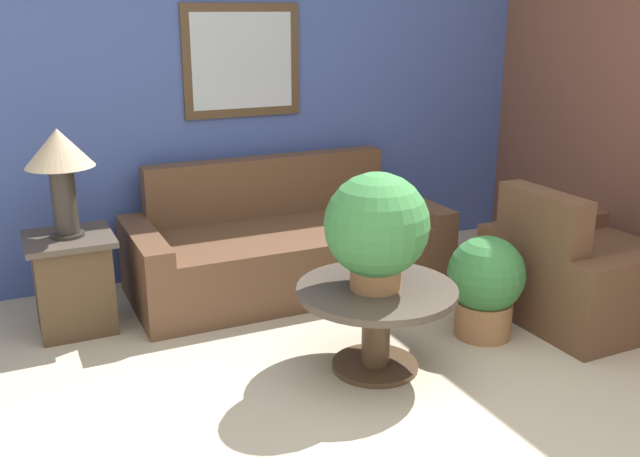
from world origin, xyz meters
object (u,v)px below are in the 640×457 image
Objects in this scene: side_table at (73,282)px; armchair at (583,275)px; couch_main at (286,248)px; coffee_table at (376,310)px; potted_plant_on_table at (377,228)px; table_lamp at (60,159)px; potted_plant_floor at (486,283)px.

armchair is at bearing -21.65° from side_table.
coffee_table is at bearing -91.35° from couch_main.
armchair is at bearing 2.14° from coffee_table.
armchair is 1.63× the size of potted_plant_on_table.
side_table is at bearing 0.00° from table_lamp.
side_table is 0.96× the size of potted_plant_on_table.
potted_plant_on_table is (-1.53, -0.06, 0.53)m from armchair.
potted_plant_floor is at bearing 86.79° from armchair.
table_lamp is at bearing 138.62° from potted_plant_on_table.
armchair is 3.24m from table_lamp.
couch_main is 2.14× the size of armchair.
coffee_table is 1.39× the size of potted_plant_floor.
couch_main reaches higher than coffee_table.
couch_main is at bearing 88.03° from potted_plant_on_table.
side_table is (-1.40, 1.22, -0.04)m from coffee_table.
couch_main is at bearing 48.54° from armchair.
potted_plant_on_table is at bearing -173.34° from potted_plant_floor.
potted_plant_on_table is (1.39, -1.22, 0.50)m from side_table.
side_table is at bearing -175.41° from couch_main.
table_lamp reaches higher than potted_plant_floor.
coffee_table is at bearing -40.95° from table_lamp.
armchair is 1.52m from coffee_table.
potted_plant_floor reaches higher than side_table.
side_table is 0.75m from table_lamp.
potted_plant_floor is at bearing 6.35° from coffee_table.
coffee_table is 1.34× the size of table_lamp.
table_lamp reaches higher than couch_main.
potted_plant_on_table reaches higher than armchair.
side_table is (-2.92, 1.16, 0.03)m from armchair.
potted_plant_floor is (0.75, -1.25, 0.05)m from couch_main.
couch_main reaches higher than side_table.
potted_plant_floor is at bearing -58.92° from couch_main.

